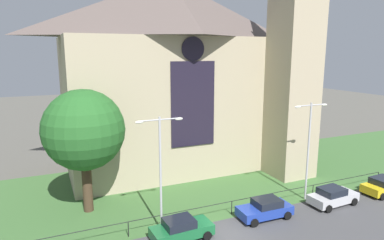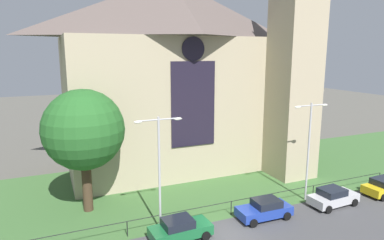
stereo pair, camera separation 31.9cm
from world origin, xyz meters
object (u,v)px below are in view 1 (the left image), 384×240
object	(u,v)px
tree_left_near	(84,130)
parked_car_blue	(265,209)
streetlamp_near	(160,160)
parked_car_silver	(333,196)
streetlamp_far	(309,139)
parked_car_green	(181,229)
parked_car_yellow	(384,186)
tree_right_far	(293,125)
tree_right_near	(292,133)
church_building	(179,73)

from	to	relation	value
tree_left_near	parked_car_blue	xyz separation A→B (m)	(12.23, -6.71, -5.87)
streetlamp_near	parked_car_silver	size ratio (longest dim) A/B	1.93
streetlamp_far	parked_car_green	bearing A→B (deg)	-172.30
parked_car_yellow	parked_car_blue	bearing A→B (deg)	175.10
parked_car_silver	parked_car_yellow	bearing A→B (deg)	-3.61
tree_right_far	tree_left_near	bearing A→B (deg)	-167.06
streetlamp_far	parked_car_yellow	distance (m)	8.85
tree_right_far	tree_right_near	size ratio (longest dim) A/B	0.89
streetlamp_far	parked_car_green	size ratio (longest dim) A/B	1.98
parked_car_yellow	streetlamp_near	bearing A→B (deg)	171.98
church_building	parked_car_green	xyz separation A→B (m)	(-5.74, -14.70, -9.53)
streetlamp_near	streetlamp_far	xyz separation A→B (m)	(13.07, 0.00, 0.09)
streetlamp_near	tree_left_near	bearing A→B (deg)	129.43
church_building	parked_car_silver	world-z (taller)	church_building
church_building	tree_right_far	size ratio (longest dim) A/B	4.79
church_building	parked_car_green	bearing A→B (deg)	-111.35
parked_car_silver	parked_car_yellow	xyz separation A→B (m)	(6.01, -0.10, 0.00)
parked_car_silver	parked_car_yellow	size ratio (longest dim) A/B	1.00
parked_car_blue	parked_car_silver	size ratio (longest dim) A/B	0.99
tree_right_near	parked_car_green	size ratio (longest dim) A/B	1.44
church_building	streetlamp_far	distance (m)	15.37
parked_car_green	parked_car_yellow	xyz separation A→B (m)	(19.54, -0.21, 0.00)
streetlamp_far	parked_car_blue	size ratio (longest dim) A/B	1.99
streetlamp_near	tree_right_near	bearing A→B (deg)	20.69
tree_right_near	streetlamp_near	size ratio (longest dim) A/B	0.74
tree_left_near	church_building	bearing A→B (deg)	35.27
streetlamp_near	parked_car_yellow	world-z (taller)	streetlamp_near
parked_car_blue	parked_car_yellow	distance (m)	12.52
tree_right_near	parked_car_blue	size ratio (longest dim) A/B	1.45
streetlamp_near	parked_car_blue	distance (m)	9.18
parked_car_green	parked_car_silver	distance (m)	13.53
tree_right_far	parked_car_silver	bearing A→B (deg)	-116.56
tree_right_far	parked_car_yellow	distance (m)	13.30
parked_car_silver	streetlamp_far	bearing A→B (deg)	123.94
tree_right_far	parked_car_blue	size ratio (longest dim) A/B	1.28
tree_left_near	tree_right_far	size ratio (longest dim) A/B	1.81
tree_right_far	tree_right_near	xyz separation A→B (m)	(-4.30, -4.85, 0.51)
tree_right_near	parked_car_silver	world-z (taller)	tree_right_near
tree_right_far	parked_car_green	distance (m)	23.86
tree_right_far	tree_right_near	world-z (taller)	tree_right_near
streetlamp_near	tree_right_far	bearing A→B (deg)	28.05
streetlamp_far	parked_car_silver	xyz separation A→B (m)	(1.31, -1.77, -4.61)
parked_car_yellow	church_building	bearing A→B (deg)	129.99
tree_left_near	parked_car_silver	world-z (taller)	tree_left_near
streetlamp_near	parked_car_green	distance (m)	4.88
parked_car_green	parked_car_blue	distance (m)	7.03
tree_left_near	parked_car_yellow	world-z (taller)	tree_left_near
streetlamp_near	parked_car_blue	xyz separation A→B (m)	(7.87, -1.41, -4.51)
streetlamp_near	parked_car_blue	size ratio (longest dim) A/B	1.95
tree_left_near	parked_car_green	xyz separation A→B (m)	(5.21, -6.95, -5.87)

